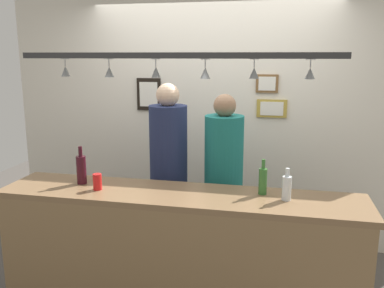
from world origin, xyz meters
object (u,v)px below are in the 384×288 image
bottle_wine_dark_red (81,169)px  bottle_soda_clear (287,187)px  bottle_beer_green_import (263,180)px  drink_can (97,182)px  picture_frame_caricature (149,94)px  person_middle_teal_shirt (224,169)px  picture_frame_upper_small (267,84)px  picture_frame_lower_pair (272,109)px  person_left_navy_shirt (169,160)px

bottle_wine_dark_red → bottle_soda_clear: size_ratio=1.30×
bottle_beer_green_import → drink_can: (-1.21, -0.16, -0.04)m
drink_can → picture_frame_caricature: bearing=92.5°
person_middle_teal_shirt → picture_frame_upper_small: size_ratio=7.55×
bottle_wine_dark_red → picture_frame_upper_small: (1.36, 1.35, 0.59)m
bottle_beer_green_import → picture_frame_caricature: size_ratio=0.76×
person_middle_teal_shirt → bottle_wine_dark_red: size_ratio=5.54×
picture_frame_upper_small → picture_frame_lower_pair: size_ratio=0.73×
person_middle_teal_shirt → bottle_wine_dark_red: 1.22m
person_left_navy_shirt → bottle_beer_green_import: bearing=-33.7°
bottle_beer_green_import → picture_frame_lower_pair: size_ratio=0.87×
person_middle_teal_shirt → picture_frame_upper_small: bearing=65.9°
bottle_wine_dark_red → picture_frame_upper_small: bearing=44.7°
bottle_beer_green_import → person_middle_teal_shirt: bearing=122.2°
picture_frame_upper_small → bottle_beer_green_import: bearing=-88.2°
bottle_beer_green_import → picture_frame_upper_small: size_ratio=1.18×
bottle_soda_clear → picture_frame_upper_small: bearing=98.6°
bottle_wine_dark_red → drink_can: size_ratio=2.46×
picture_frame_lower_pair → bottle_soda_clear: bearing=-83.7°
picture_frame_upper_small → drink_can: bearing=-128.8°
bottle_soda_clear → drink_can: 1.39m
person_left_navy_shirt → picture_frame_lower_pair: 1.21m
drink_can → person_middle_teal_shirt: bearing=41.1°
picture_frame_caricature → person_middle_teal_shirt: bearing=-38.2°
person_middle_teal_shirt → bottle_beer_green_import: (0.36, -0.58, 0.10)m
picture_frame_lower_pair → picture_frame_caricature: picture_frame_caricature is taller
person_middle_teal_shirt → picture_frame_upper_small: (0.32, 0.72, 0.70)m
picture_frame_upper_small → picture_frame_caricature: 1.24m
person_left_navy_shirt → drink_can: 0.82m
bottle_beer_green_import → picture_frame_lower_pair: bearing=89.4°
bottle_soda_clear → picture_frame_upper_small: size_ratio=1.05×
person_left_navy_shirt → bottle_wine_dark_red: 0.82m
bottle_wine_dark_red → picture_frame_upper_small: size_ratio=1.36×
bottle_soda_clear → picture_frame_caricature: picture_frame_caricature is taller
person_middle_teal_shirt → drink_can: bearing=-138.9°
person_left_navy_shirt → picture_frame_caricature: size_ratio=5.14×
bottle_soda_clear → bottle_beer_green_import: bottle_beer_green_import is taller
picture_frame_upper_small → picture_frame_caricature: (-1.24, 0.00, -0.13)m
bottle_wine_dark_red → bottle_soda_clear: bottle_wine_dark_red is taller
picture_frame_lower_pair → bottle_beer_green_import: bearing=-90.6°
person_middle_teal_shirt → bottle_beer_green_import: bearing=-57.8°
drink_can → picture_frame_lower_pair: picture_frame_lower_pair is taller
person_middle_teal_shirt → picture_frame_caricature: (-0.91, 0.72, 0.57)m
picture_frame_lower_pair → picture_frame_upper_small: bearing=180.0°
person_left_navy_shirt → picture_frame_upper_small: size_ratio=7.94×
drink_can → picture_frame_lower_pair: 1.95m
person_middle_teal_shirt → picture_frame_upper_small: picture_frame_upper_small is taller
picture_frame_lower_pair → picture_frame_caricature: 1.30m
picture_frame_upper_small → person_left_navy_shirt: bearing=-138.9°
person_left_navy_shirt → bottle_wine_dark_red: (-0.53, -0.63, 0.06)m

